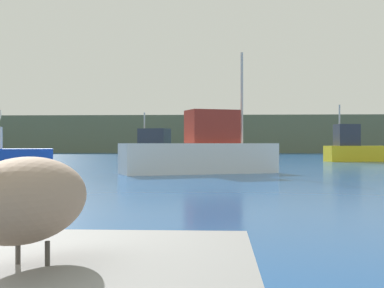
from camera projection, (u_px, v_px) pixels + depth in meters
The scene contains 5 objects.
hillside_backdrop at pixel (203, 135), 81.58m from camera, with size 140.00×17.97×5.29m, color #5B664C.
pelican at pixel (27, 198), 3.00m from camera, with size 0.71×1.41×0.92m.
fishing_boat_yellow at pixel (354, 149), 39.01m from camera, with size 4.93×2.49×4.20m.
fishing_boat_white at pixel (202, 152), 23.68m from camera, with size 7.22×4.44×5.54m.
fishing_boat_teal at pixel (166, 149), 44.44m from camera, with size 7.96×3.93×3.99m.
Camera 1 is at (2.54, -3.29, 1.34)m, focal length 49.34 mm.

